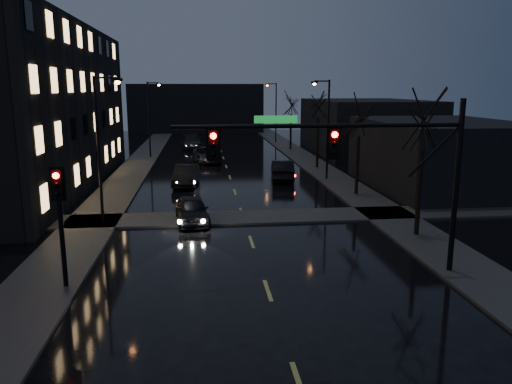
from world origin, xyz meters
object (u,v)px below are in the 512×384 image
object	(u,v)px
oncoming_car_a	(192,210)
oncoming_car_d	(192,142)
lead_car	(282,170)
oncoming_car_c	(207,155)
oncoming_car_b	(186,175)

from	to	relation	value
oncoming_car_a	oncoming_car_d	xyz separation A→B (m)	(-0.56, 34.94, 0.08)
oncoming_car_a	oncoming_car_d	world-z (taller)	oncoming_car_d
lead_car	oncoming_car_c	bearing A→B (deg)	-53.36
lead_car	oncoming_car_d	bearing A→B (deg)	-64.54
oncoming_car_c	oncoming_car_d	distance (m)	12.16
oncoming_car_d	lead_car	size ratio (longest dim) A/B	1.13
oncoming_car_b	lead_car	bearing A→B (deg)	17.12
oncoming_car_b	oncoming_car_c	distance (m)	12.07
oncoming_car_c	oncoming_car_d	bearing A→B (deg)	94.52
oncoming_car_a	lead_car	world-z (taller)	lead_car
oncoming_car_b	oncoming_car_c	size ratio (longest dim) A/B	0.85
oncoming_car_c	lead_car	size ratio (longest dim) A/B	1.14
oncoming_car_b	oncoming_car_c	xyz separation A→B (m)	(1.74, 11.94, -0.01)
oncoming_car_b	oncoming_car_c	bearing A→B (deg)	87.13
oncoming_car_c	oncoming_car_a	bearing A→B (deg)	-96.31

